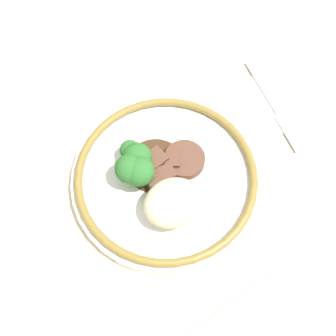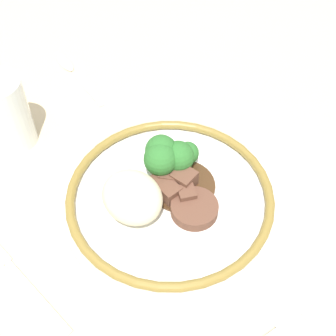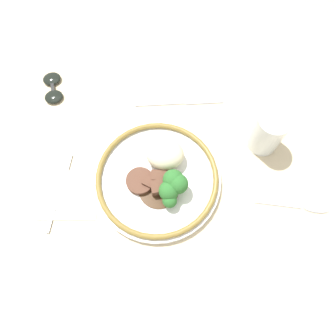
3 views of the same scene
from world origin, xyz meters
name	(u,v)px [view 2 (image 2 of 3)]	position (x,y,z in m)	size (l,w,h in m)	color
ground_plane	(171,234)	(0.00, 0.00, 0.00)	(8.00, 8.00, 0.00)	#998466
dining_table	(171,226)	(0.00, 0.00, 0.02)	(1.40, 1.23, 0.04)	beige
napkin	(305,293)	(-0.18, -0.05, 0.04)	(0.14, 0.12, 0.00)	silver
plate	(167,194)	(0.02, -0.01, 0.06)	(0.28, 0.28, 0.07)	white
juice_glass	(5,115)	(0.25, 0.09, 0.09)	(0.07, 0.07, 0.11)	#F4AD19
fork	(305,317)	(-0.19, -0.03, 0.04)	(0.03, 0.18, 0.00)	#B7B7BC
knife	(11,265)	(0.07, 0.19, 0.04)	(0.21, 0.03, 0.00)	#B7B7BC
spoon	(71,69)	(0.34, -0.06, 0.04)	(0.16, 0.03, 0.01)	#B7B7BC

